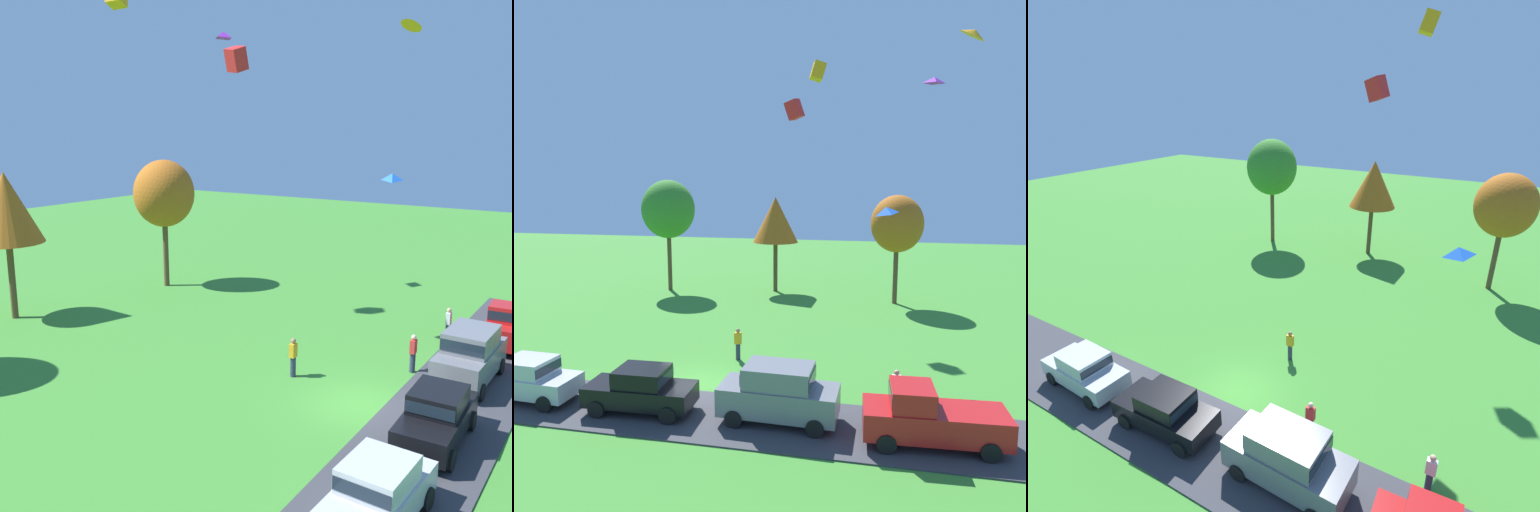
# 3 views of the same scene
# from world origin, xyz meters

# --- Properties ---
(ground_plane) EXTENTS (120.00, 120.00, 0.00)m
(ground_plane) POSITION_xyz_m (0.00, 0.00, 0.00)
(ground_plane) COLOR #3D842D
(pavement_strip) EXTENTS (36.00, 4.40, 0.06)m
(pavement_strip) POSITION_xyz_m (0.00, -2.92, 0.03)
(pavement_strip) COLOR #38383D
(pavement_strip) RESTS_ON ground
(car_sedan_far_end) EXTENTS (4.47, 2.11, 1.84)m
(car_sedan_far_end) POSITION_xyz_m (-6.46, -3.13, 1.04)
(car_sedan_far_end) COLOR #B7B7BC
(car_sedan_far_end) RESTS_ON ground
(car_sedan_near_entrance) EXTENTS (4.45, 2.06, 1.84)m
(car_sedan_near_entrance) POSITION_xyz_m (-1.20, -3.13, 1.04)
(car_sedan_near_entrance) COLOR black
(car_sedan_near_entrance) RESTS_ON ground
(car_suv_by_flagpole) EXTENTS (4.66, 2.16, 2.28)m
(car_suv_by_flagpole) POSITION_xyz_m (4.44, -2.81, 1.30)
(car_suv_by_flagpole) COLOR slate
(car_suv_by_flagpole) RESTS_ON ground
(car_pickup_mid_row) EXTENTS (5.09, 2.25, 2.14)m
(car_pickup_mid_row) POSITION_xyz_m (9.98, -3.35, 1.11)
(car_pickup_mid_row) COLOR red
(car_pickup_mid_row) RESTS_ON ground
(person_beside_suv) EXTENTS (0.36, 0.24, 1.71)m
(person_beside_suv) POSITION_xyz_m (4.20, -0.50, 0.88)
(person_beside_suv) COLOR #2D334C
(person_beside_suv) RESTS_ON ground
(person_watching_sky) EXTENTS (0.36, 0.24, 1.71)m
(person_watching_sky) POSITION_xyz_m (8.95, -0.67, 0.88)
(person_watching_sky) COLOR #2D334C
(person_watching_sky) RESTS_ON ground
(person_on_lawn) EXTENTS (0.36, 0.24, 1.71)m
(person_on_lawn) POSITION_xyz_m (0.97, 3.61, 0.88)
(person_on_lawn) COLOR #2D334C
(person_on_lawn) RESTS_ON ground
(tree_right_of_center) EXTENTS (3.85, 3.85, 8.12)m
(tree_right_of_center) POSITION_xyz_m (-0.49, 20.64, 6.16)
(tree_right_of_center) COLOR brown
(tree_right_of_center) RESTS_ON ground
(tree_lone_near) EXTENTS (3.98, 3.98, 8.39)m
(tree_lone_near) POSITION_xyz_m (9.47, 18.23, 6.17)
(tree_lone_near) COLOR brown
(tree_lone_near) RESTS_ON ground
(kite_diamond_low_drifter) EXTENTS (1.22, 0.98, 0.43)m
(kite_diamond_low_drifter) POSITION_xyz_m (11.36, 14.67, 15.97)
(kite_diamond_low_drifter) COLOR purple
(kite_delta_trailing_tail) EXTENTS (1.51, 1.51, 0.79)m
(kite_delta_trailing_tail) POSITION_xyz_m (11.77, 2.94, 15.66)
(kite_delta_trailing_tail) COLOR orange
(kite_box_over_trees) EXTENTS (1.18, 0.94, 1.26)m
(kite_box_over_trees) POSITION_xyz_m (3.17, 7.99, 13.42)
(kite_box_over_trees) COLOR red
(kite_diamond_near_flag) EXTENTS (1.09, 1.04, 0.47)m
(kite_diamond_near_flag) POSITION_xyz_m (8.35, 2.35, 8.05)
(kite_diamond_near_flag) COLOR blue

